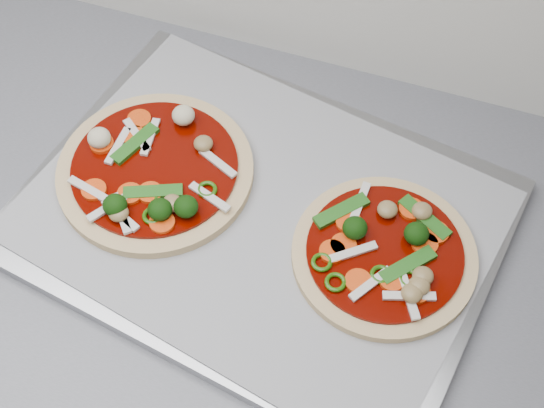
% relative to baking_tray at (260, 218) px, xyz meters
% --- Properties ---
extents(baking_tray, '(0.51, 0.41, 0.01)m').
position_rel_baking_tray_xyz_m(baking_tray, '(0.00, 0.00, 0.00)').
color(baking_tray, gray).
rests_on(baking_tray, countertop).
extents(parchment, '(0.49, 0.40, 0.00)m').
position_rel_baking_tray_xyz_m(parchment, '(0.00, 0.00, 0.01)').
color(parchment, gray).
rests_on(parchment, baking_tray).
extents(pizza_left, '(0.26, 0.26, 0.03)m').
position_rel_baking_tray_xyz_m(pizza_left, '(-0.12, 0.01, 0.02)').
color(pizza_left, tan).
rests_on(pizza_left, parchment).
extents(pizza_right, '(0.23, 0.23, 0.03)m').
position_rel_baking_tray_xyz_m(pizza_right, '(0.13, -0.01, 0.02)').
color(pizza_right, tan).
rests_on(pizza_right, parchment).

